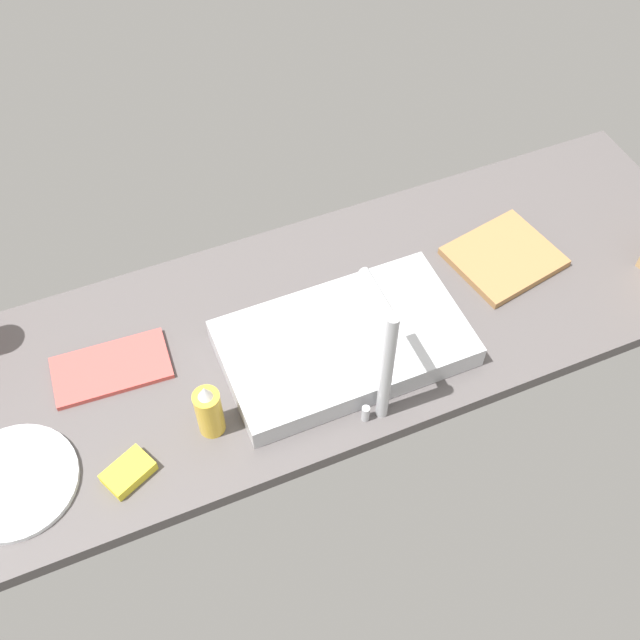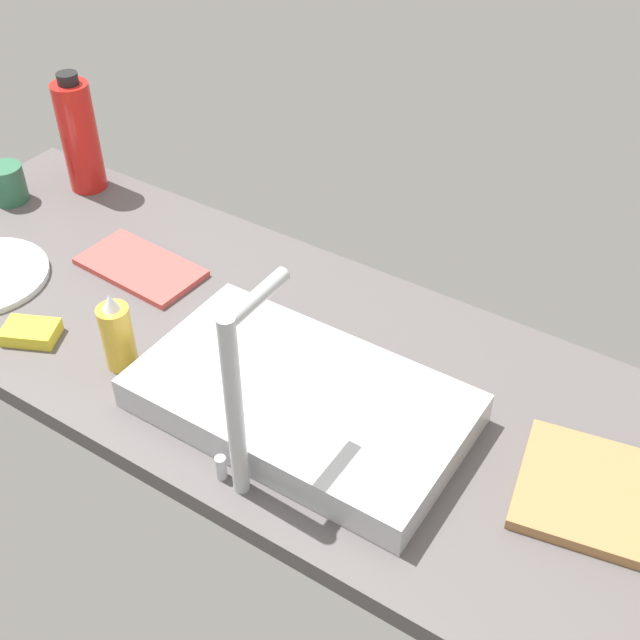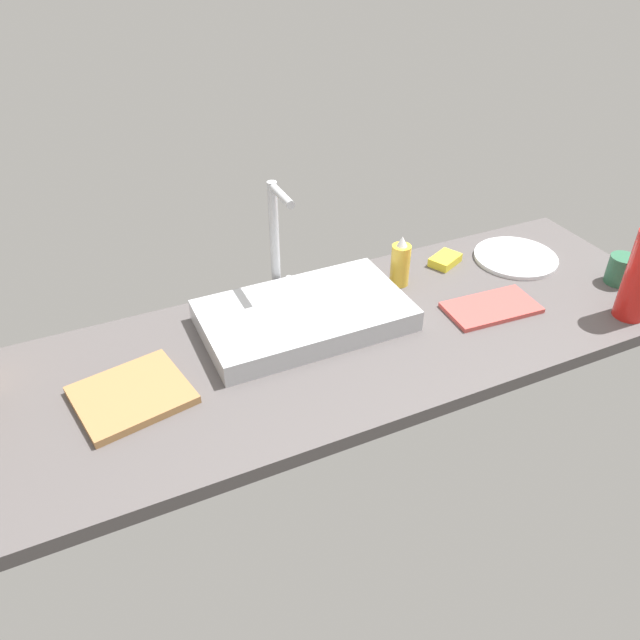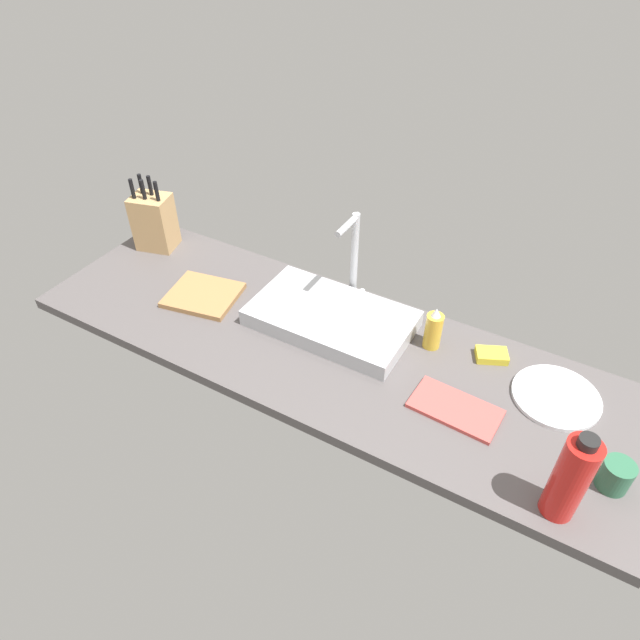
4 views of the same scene
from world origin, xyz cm
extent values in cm
cube|color=#514C4C|center=(0.00, 0.00, 1.75)|extent=(186.10, 59.31, 3.50)
cube|color=#B7BABF|center=(-1.67, 8.35, 6.22)|extent=(49.63, 28.52, 5.44)
cylinder|color=#B7BABF|center=(-2.56, 24.66, 19.04)|extent=(2.40, 2.40, 31.07)
cylinder|color=#B7BABF|center=(-2.56, 18.79, 33.57)|extent=(2.00, 11.73, 2.00)
cylinder|color=#B7BABF|center=(0.94, 24.66, 5.50)|extent=(1.60, 1.60, 4.00)
cube|color=#9E7042|center=(-45.29, -0.64, 4.40)|extent=(25.71, 23.46, 1.80)
cylinder|color=gold|center=(28.97, 14.99, 9.26)|extent=(5.14, 5.14, 11.53)
cone|color=silver|center=(28.97, 14.99, 16.43)|extent=(2.83, 2.83, 2.80)
cylinder|color=white|center=(66.20, 12.13, 4.10)|extent=(23.54, 23.54, 1.20)
cube|color=#CC4C47|center=(43.89, -5.63, 4.10)|extent=(24.12, 13.87, 1.20)
cube|color=yellow|center=(46.33, 18.64, 4.70)|extent=(10.69, 9.24, 2.40)
camera|label=1|loc=(37.37, 89.00, 134.03)|focal=42.76mm
camera|label=2|loc=(-51.28, 79.80, 96.12)|focal=46.33mm
camera|label=3|loc=(-49.56, -104.18, 92.27)|focal=34.53mm
camera|label=4|loc=(61.46, -108.16, 118.14)|focal=31.34mm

